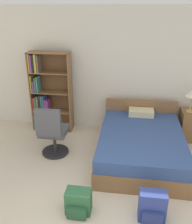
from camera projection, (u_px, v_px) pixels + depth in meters
wall_back at (118, 71)px, 5.23m from camera, size 9.00×0.06×2.60m
bookshelf at (46, 92)px, 5.37m from camera, size 0.86×0.32×1.72m
bed at (141, 143)px, 4.56m from camera, size 1.49×2.05×0.76m
office_chair at (52, 133)px, 4.48m from camera, size 0.50×0.57×1.01m
nightstand at (190, 125)px, 5.14m from camera, size 0.41×0.48×0.61m
backpack_blue at (152, 207)px, 3.20m from camera, size 0.35×0.25×0.43m
backpack_green at (78, 202)px, 3.33m from camera, size 0.34×0.28×0.34m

